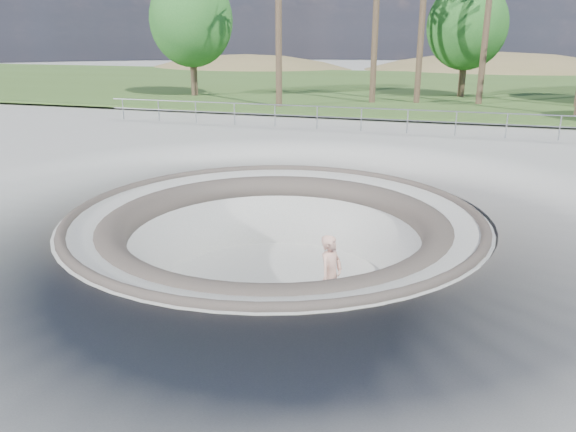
# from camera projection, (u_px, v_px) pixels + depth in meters

# --- Properties ---
(ground) EXTENTS (180.00, 180.00, 0.00)m
(ground) POSITION_uv_depth(u_px,v_px,m) (275.00, 214.00, 13.93)
(ground) COLOR #ACACA6
(ground) RESTS_ON ground
(skate_bowl) EXTENTS (14.00, 14.00, 4.10)m
(skate_bowl) POSITION_uv_depth(u_px,v_px,m) (275.00, 281.00, 14.50)
(skate_bowl) COLOR #ACACA6
(skate_bowl) RESTS_ON ground
(grass_strip) EXTENTS (180.00, 36.00, 0.12)m
(grass_strip) POSITION_uv_depth(u_px,v_px,m) (410.00, 87.00, 44.74)
(grass_strip) COLOR #395622
(grass_strip) RESTS_ON ground
(distant_hills) EXTENTS (103.20, 45.00, 28.60)m
(distant_hills) POSITION_uv_depth(u_px,v_px,m) (457.00, 132.00, 66.97)
(distant_hills) COLOR brown
(distant_hills) RESTS_ON ground
(safety_railing) EXTENTS (25.00, 0.06, 1.03)m
(safety_railing) POSITION_uv_depth(u_px,v_px,m) (361.00, 119.00, 24.62)
(safety_railing) COLOR gray
(safety_railing) RESTS_ON ground
(skateboard) EXTENTS (0.91, 0.33, 0.09)m
(skateboard) POSITION_uv_depth(u_px,v_px,m) (330.00, 316.00, 12.74)
(skateboard) COLOR brown
(skateboard) RESTS_ON ground
(skater) EXTENTS (0.65, 0.81, 1.92)m
(skater) POSITION_uv_depth(u_px,v_px,m) (331.00, 276.00, 12.44)
(skater) COLOR #DDA48F
(skater) RESTS_ON skateboard
(bushy_tree_left) EXTENTS (5.49, 4.99, 7.91)m
(bushy_tree_left) POSITION_uv_depth(u_px,v_px,m) (191.00, 20.00, 36.45)
(bushy_tree_left) COLOR brown
(bushy_tree_left) RESTS_ON ground
(bushy_tree_mid) EXTENTS (5.08, 4.61, 7.32)m
(bushy_tree_mid) POSITION_uv_depth(u_px,v_px,m) (467.00, 26.00, 35.85)
(bushy_tree_mid) COLOR brown
(bushy_tree_mid) RESTS_ON ground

